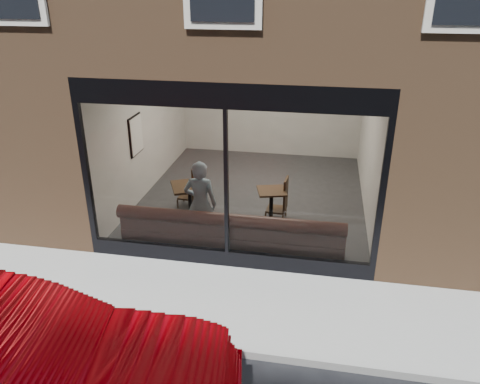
% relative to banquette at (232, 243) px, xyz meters
% --- Properties ---
extents(ground, '(120.00, 120.00, 0.00)m').
position_rel_banquette_xyz_m(ground, '(0.00, -2.45, -0.23)').
color(ground, black).
rests_on(ground, ground).
extents(sidewalk_near, '(40.00, 2.00, 0.01)m').
position_rel_banquette_xyz_m(sidewalk_near, '(0.00, -1.45, -0.22)').
color(sidewalk_near, gray).
rests_on(sidewalk_near, ground).
extents(kerb_near, '(40.00, 0.10, 0.12)m').
position_rel_banquette_xyz_m(kerb_near, '(0.00, -2.50, -0.17)').
color(kerb_near, gray).
rests_on(kerb_near, ground).
extents(host_building_pier_left, '(2.50, 12.00, 3.20)m').
position_rel_banquette_xyz_m(host_building_pier_left, '(-3.75, 5.55, 1.38)').
color(host_building_pier_left, brown).
rests_on(host_building_pier_left, ground).
extents(host_building_pier_right, '(2.50, 12.00, 3.20)m').
position_rel_banquette_xyz_m(host_building_pier_right, '(3.75, 5.55, 1.38)').
color(host_building_pier_right, brown).
rests_on(host_building_pier_right, ground).
extents(host_building_backfill, '(5.00, 6.00, 3.20)m').
position_rel_banquette_xyz_m(host_building_backfill, '(0.00, 8.55, 1.38)').
color(host_building_backfill, brown).
rests_on(host_building_backfill, ground).
extents(cafe_floor, '(6.00, 6.00, 0.00)m').
position_rel_banquette_xyz_m(cafe_floor, '(0.00, 2.55, -0.21)').
color(cafe_floor, '#2D2D30').
rests_on(cafe_floor, ground).
extents(cafe_ceiling, '(6.00, 6.00, 0.00)m').
position_rel_banquette_xyz_m(cafe_ceiling, '(0.00, 2.55, 2.97)').
color(cafe_ceiling, white).
rests_on(cafe_ceiling, host_building_upper).
extents(cafe_wall_back, '(5.00, 0.00, 5.00)m').
position_rel_banquette_xyz_m(cafe_wall_back, '(0.00, 5.54, 1.37)').
color(cafe_wall_back, beige).
rests_on(cafe_wall_back, ground).
extents(cafe_wall_left, '(0.00, 6.00, 6.00)m').
position_rel_banquette_xyz_m(cafe_wall_left, '(-2.49, 2.55, 1.37)').
color(cafe_wall_left, beige).
rests_on(cafe_wall_left, ground).
extents(cafe_wall_right, '(0.00, 6.00, 6.00)m').
position_rel_banquette_xyz_m(cafe_wall_right, '(2.49, 2.55, 1.37)').
color(cafe_wall_right, beige).
rests_on(cafe_wall_right, ground).
extents(storefront_kick, '(5.00, 0.10, 0.30)m').
position_rel_banquette_xyz_m(storefront_kick, '(0.00, -0.40, -0.08)').
color(storefront_kick, black).
rests_on(storefront_kick, ground).
extents(storefront_header, '(5.00, 0.10, 0.40)m').
position_rel_banquette_xyz_m(storefront_header, '(0.00, -0.40, 2.77)').
color(storefront_header, black).
rests_on(storefront_header, host_building_upper).
extents(storefront_mullion, '(0.06, 0.10, 2.50)m').
position_rel_banquette_xyz_m(storefront_mullion, '(0.00, -0.40, 1.32)').
color(storefront_mullion, black).
rests_on(storefront_mullion, storefront_kick).
extents(storefront_glass, '(4.80, 0.00, 4.80)m').
position_rel_banquette_xyz_m(storefront_glass, '(0.00, -0.43, 1.33)').
color(storefront_glass, white).
rests_on(storefront_glass, storefront_kick).
extents(banquette, '(4.00, 0.55, 0.45)m').
position_rel_banquette_xyz_m(banquette, '(0.00, 0.00, 0.00)').
color(banquette, '#361913').
rests_on(banquette, cafe_floor).
extents(person, '(0.62, 0.42, 1.67)m').
position_rel_banquette_xyz_m(person, '(-0.63, 0.25, 0.61)').
color(person, '#8CAABF').
rests_on(person, cafe_floor).
extents(cafe_table_left, '(0.93, 0.93, 0.05)m').
position_rel_banquette_xyz_m(cafe_table_left, '(-1.12, 1.21, 0.52)').
color(cafe_table_left, black).
rests_on(cafe_table_left, cafe_floor).
extents(cafe_table_right, '(0.67, 0.67, 0.04)m').
position_rel_banquette_xyz_m(cafe_table_right, '(0.56, 1.28, 0.52)').
color(cafe_table_right, black).
rests_on(cafe_table_right, cafe_floor).
extents(cafe_chair_left, '(0.40, 0.40, 0.04)m').
position_rel_banquette_xyz_m(cafe_chair_left, '(-1.33, 1.77, 0.01)').
color(cafe_chair_left, black).
rests_on(cafe_chair_left, cafe_floor).
extents(cafe_chair_right, '(0.40, 0.40, 0.04)m').
position_rel_banquette_xyz_m(cafe_chair_right, '(0.64, 1.48, 0.01)').
color(cafe_chair_right, black).
rests_on(cafe_chair_right, cafe_floor).
extents(wall_poster, '(0.02, 0.59, 0.79)m').
position_rel_banquette_xyz_m(wall_poster, '(-2.45, 1.87, 1.33)').
color(wall_poster, white).
rests_on(wall_poster, cafe_wall_left).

